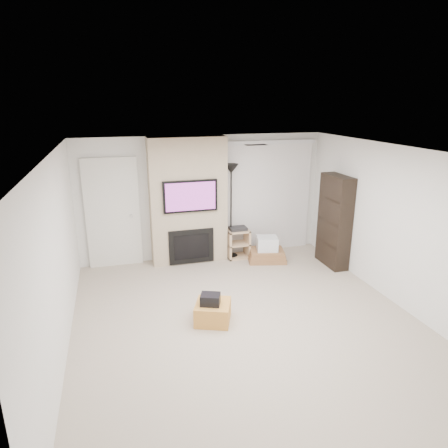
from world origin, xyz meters
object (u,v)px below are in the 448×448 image
object	(u,v)px
floor_lamp	(231,185)
box_stack	(267,251)
bookshelf	(335,221)
av_stand	(238,241)
ottoman	(213,312)

from	to	relation	value
floor_lamp	box_stack	bearing A→B (deg)	-31.28
bookshelf	floor_lamp	bearing A→B (deg)	152.86
av_stand	box_stack	world-z (taller)	av_stand
bookshelf	ottoman	bearing A→B (deg)	-152.68
box_stack	ottoman	bearing A→B (deg)	-129.51
box_stack	bookshelf	world-z (taller)	bookshelf
av_stand	bookshelf	xyz separation A→B (m)	(1.69, -0.86, 0.55)
floor_lamp	av_stand	size ratio (longest dim) A/B	2.96
ottoman	floor_lamp	xyz separation A→B (m)	(1.00, 2.39, 1.39)
floor_lamp	bookshelf	world-z (taller)	floor_lamp
ottoman	box_stack	size ratio (longest dim) A/B	0.58
av_stand	floor_lamp	bearing A→B (deg)	151.81
floor_lamp	box_stack	size ratio (longest dim) A/B	2.27
box_stack	bookshelf	distance (m)	1.47
av_stand	box_stack	distance (m)	0.63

